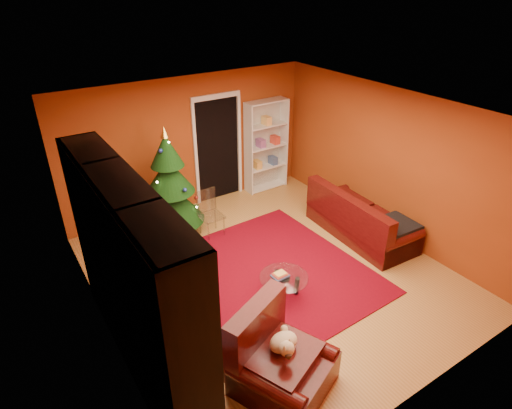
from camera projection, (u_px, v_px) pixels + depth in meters
floor at (270, 273)px, 6.85m from camera, size 5.00×5.50×0.05m
ceiling at (273, 111)px, 5.58m from camera, size 5.00×5.50×0.05m
wall_back at (189, 144)px, 8.26m from camera, size 5.00×0.05×2.60m
wall_left at (94, 256)px, 5.01m from camera, size 0.05×5.50×2.60m
wall_right at (390, 163)px, 7.43m from camera, size 0.05×5.50×2.60m
doorway at (218, 151)px, 8.63m from camera, size 1.06×0.60×2.16m
rug at (273, 272)px, 6.83m from camera, size 2.77×3.20×0.02m
media_unit at (133, 280)px, 4.72m from camera, size 0.52×3.20×2.45m
christmas_tree at (170, 184)px, 7.45m from camera, size 1.38×1.38×2.02m
gift_box_teal at (163, 245)px, 7.28m from camera, size 0.29×0.29×0.27m
gift_box_green at (193, 213)px, 8.25m from camera, size 0.33×0.33×0.25m
white_bookshelf at (266, 146)px, 9.06m from camera, size 0.93×0.35×2.00m
armchair at (284, 360)px, 4.77m from camera, size 1.39×1.39×0.83m
dog at (283, 342)px, 4.73m from camera, size 0.49×0.43×0.27m
sofa at (362, 213)px, 7.61m from camera, size 1.02×2.09×0.88m
coffee_table at (284, 286)px, 6.24m from camera, size 0.75×0.75×0.45m
acrylic_chair at (211, 216)px, 7.64m from camera, size 0.40×0.43×0.76m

